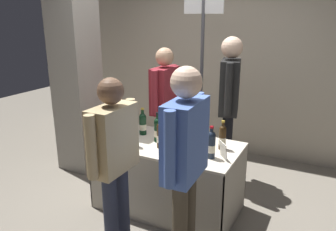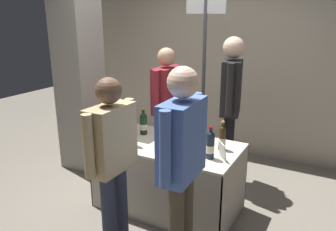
# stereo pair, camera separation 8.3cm
# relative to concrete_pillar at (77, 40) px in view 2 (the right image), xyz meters

# --- Properties ---
(ground_plane) EXTENTS (12.00, 12.00, 0.00)m
(ground_plane) POSITION_rel_concrete_pillar_xyz_m (1.52, -0.39, -1.70)
(ground_plane) COLOR gray
(back_partition) EXTENTS (7.18, 0.12, 2.92)m
(back_partition) POSITION_rel_concrete_pillar_xyz_m (1.52, 1.51, -0.24)
(back_partition) COLOR #B2A893
(back_partition) RESTS_ON ground_plane
(concrete_pillar) EXTENTS (0.47, 0.47, 3.41)m
(concrete_pillar) POSITION_rel_concrete_pillar_xyz_m (0.00, 0.00, 0.00)
(concrete_pillar) COLOR gray
(concrete_pillar) RESTS_ON ground_plane
(tasting_table) EXTENTS (1.46, 0.78, 0.74)m
(tasting_table) POSITION_rel_concrete_pillar_xyz_m (1.52, -0.39, -1.19)
(tasting_table) COLOR beige
(tasting_table) RESTS_ON ground_plane
(featured_wine_bottle) EXTENTS (0.07, 0.07, 0.31)m
(featured_wine_bottle) POSITION_rel_concrete_pillar_xyz_m (1.60, -0.25, -0.84)
(featured_wine_bottle) COLOR black
(featured_wine_bottle) RESTS_ON tasting_table
(display_bottle_0) EXTENTS (0.07, 0.07, 0.31)m
(display_bottle_0) POSITION_rel_concrete_pillar_xyz_m (1.50, -0.52, -0.84)
(display_bottle_0) COLOR #38230F
(display_bottle_0) RESTS_ON tasting_table
(display_bottle_1) EXTENTS (0.08, 0.08, 0.31)m
(display_bottle_1) POSITION_rel_concrete_pillar_xyz_m (2.03, -0.53, -0.83)
(display_bottle_1) COLOR #192333
(display_bottle_1) RESTS_ON tasting_table
(display_bottle_2) EXTENTS (0.07, 0.07, 0.31)m
(display_bottle_2) POSITION_rel_concrete_pillar_xyz_m (1.23, -0.61, -0.83)
(display_bottle_2) COLOR black
(display_bottle_2) RESTS_ON tasting_table
(display_bottle_3) EXTENTS (0.08, 0.08, 0.30)m
(display_bottle_3) POSITION_rel_concrete_pillar_xyz_m (1.15, -0.27, -0.84)
(display_bottle_3) COLOR black
(display_bottle_3) RESTS_ON tasting_table
(display_bottle_4) EXTENTS (0.07, 0.07, 0.29)m
(display_bottle_4) POSITION_rel_concrete_pillar_xyz_m (2.06, -0.28, -0.84)
(display_bottle_4) COLOR #38230F
(display_bottle_4) RESTS_ON tasting_table
(display_bottle_5) EXTENTS (0.08, 0.08, 0.32)m
(display_bottle_5) POSITION_rel_concrete_pillar_xyz_m (1.40, -0.40, -0.84)
(display_bottle_5) COLOR black
(display_bottle_5) RESTS_ON tasting_table
(display_bottle_6) EXTENTS (0.08, 0.08, 0.32)m
(display_bottle_6) POSITION_rel_concrete_pillar_xyz_m (1.71, -0.38, -0.83)
(display_bottle_6) COLOR #192333
(display_bottle_6) RESTS_ON tasting_table
(wine_glass_near_vendor) EXTENTS (0.08, 0.08, 0.14)m
(wine_glass_near_vendor) POSITION_rel_concrete_pillar_xyz_m (1.62, -0.45, -0.86)
(wine_glass_near_vendor) COLOR silver
(wine_glass_near_vendor) RESTS_ON tasting_table
(flower_vase) EXTENTS (0.10, 0.11, 0.40)m
(flower_vase) POSITION_rel_concrete_pillar_xyz_m (1.04, -0.46, -0.85)
(flower_vase) COLOR silver
(flower_vase) RESTS_ON tasting_table
(brochure_stand) EXTENTS (0.12, 0.13, 0.16)m
(brochure_stand) POSITION_rel_concrete_pillar_xyz_m (2.14, -0.49, -0.89)
(brochure_stand) COLOR silver
(brochure_stand) RESTS_ON tasting_table
(vendor_presenter) EXTENTS (0.22, 0.61, 1.63)m
(vendor_presenter) POSITION_rel_concrete_pillar_xyz_m (1.09, 0.36, -0.73)
(vendor_presenter) COLOR #2D3347
(vendor_presenter) RESTS_ON ground_plane
(vendor_assistant) EXTENTS (0.30, 0.57, 1.77)m
(vendor_assistant) POSITION_rel_concrete_pillar_xyz_m (1.89, 0.47, -0.63)
(vendor_assistant) COLOR black
(vendor_assistant) RESTS_ON ground_plane
(taster_foreground_right) EXTENTS (0.21, 0.61, 1.54)m
(taster_foreground_right) POSITION_rel_concrete_pillar_xyz_m (1.44, -1.19, -0.78)
(taster_foreground_right) COLOR #2D3347
(taster_foreground_right) RESTS_ON ground_plane
(taster_foreground_left) EXTENTS (0.23, 0.63, 1.66)m
(taster_foreground_left) POSITION_rel_concrete_pillar_xyz_m (2.05, -1.13, -0.70)
(taster_foreground_left) COLOR #4C4233
(taster_foreground_left) RESTS_ON ground_plane
(booth_signpost) EXTENTS (0.50, 0.04, 2.21)m
(booth_signpost) POSITION_rel_concrete_pillar_xyz_m (1.46, 0.67, -0.36)
(booth_signpost) COLOR #47474C
(booth_signpost) RESTS_ON ground_plane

